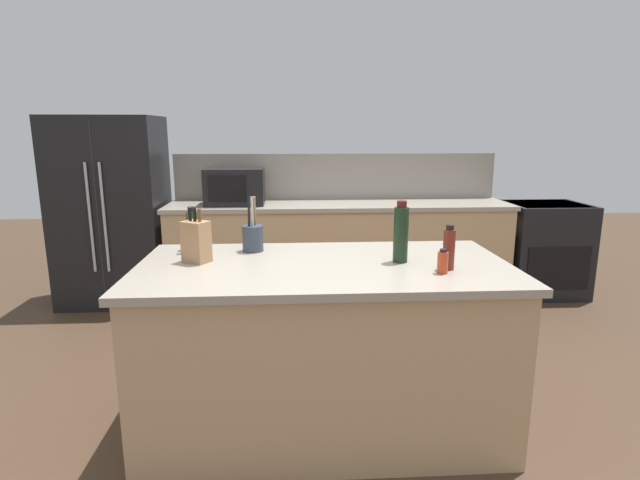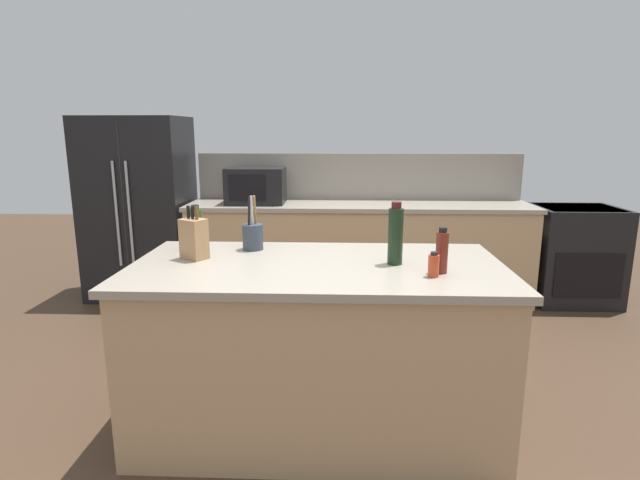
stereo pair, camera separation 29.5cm
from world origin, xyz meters
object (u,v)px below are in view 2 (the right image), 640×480
Objects in this scene: microwave at (256,186)px; spice_jar_paprika at (434,265)px; olive_oil_bottle at (196,227)px; vinegar_bottle at (442,252)px; hot_sauce_bottle at (188,239)px; wine_bottle at (396,235)px; range_oven at (574,254)px; knife_block at (194,238)px; utensil_crock at (253,236)px; refrigerator at (140,208)px.

microwave reaches higher than spice_jar_paprika.
spice_jar_paprika is 0.48× the size of olive_oil_bottle.
spice_jar_paprika is 0.54× the size of vinegar_bottle.
wine_bottle reaches higher than hot_sauce_bottle.
knife_block is (-3.03, -2.12, 0.59)m from range_oven.
microwave is 1.92m from utensil_crock.
utensil_crock is at bearing 155.87° from vinegar_bottle.
knife_block reaches higher than range_oven.
hot_sauce_bottle is 1.45m from vinegar_bottle.
spice_jar_paprika is (1.34, -0.49, -0.01)m from hot_sauce_bottle.
wine_bottle is at bearing 143.06° from vinegar_bottle.
knife_block is 1.99× the size of hot_sauce_bottle.
spice_jar_paprika is at bearing -54.90° from wine_bottle.
wine_bottle is (-1.95, -2.19, 0.63)m from range_oven.
microwave is 1.93m from hot_sauce_bottle.
range_oven is at bearing 48.25° from wine_bottle.
wine_bottle reaches higher than utensil_crock.
olive_oil_bottle is at bearing -149.47° from range_oven.
range_oven is 3.05m from spice_jar_paprika.
knife_block is 0.23m from hot_sauce_bottle.
microwave is 2.45m from wine_bottle.
knife_block is at bearing -64.12° from hot_sauce_bottle.
range_oven is 3.00m from wine_bottle.
vinegar_bottle is (0.21, -0.16, -0.05)m from wine_bottle.
range_oven is 3.71m from hot_sauce_bottle.
olive_oil_bottle reaches higher than vinegar_bottle.
spice_jar_paprika is (1.26, -2.42, -0.11)m from microwave.
vinegar_bottle is (1.31, -2.35, -0.06)m from microwave.
range_oven is at bearing 34.53° from utensil_crock.
hot_sauce_bottle is (-3.13, -1.92, 0.54)m from range_oven.
spice_jar_paprika is 1.44m from olive_oil_bottle.
microwave is at bearing 98.96° from utensil_crock.
wine_bottle is (1.08, -0.06, 0.04)m from knife_block.
refrigerator is 1.19m from microwave.
microwave is 1.83m from olive_oil_bottle.
utensil_crock reaches higher than olive_oil_bottle.
utensil_crock reaches higher than hot_sauce_bottle.
hot_sauce_bottle is 1.21m from wine_bottle.
spice_jar_paprika is (-1.79, -2.42, 0.53)m from range_oven.
refrigerator is 12.04× the size of hot_sauce_bottle.
wine_bottle is 0.27m from vinegar_bottle.
vinegar_bottle is at bearing -24.13° from utensil_crock.
microwave is 4.48× the size of spice_jar_paprika.
vinegar_bottle is at bearing 54.33° from spice_jar_paprika.
hot_sauce_bottle is 0.58× the size of olive_oil_bottle.
refrigerator is 7.72× the size of vinegar_bottle.
utensil_crock is at bearing 4.62° from hot_sauce_bottle.
refrigerator reaches higher than olive_oil_bottle.
knife_block is at bearing -144.99° from range_oven.
vinegar_bottle is (2.47, -2.40, 0.17)m from refrigerator.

